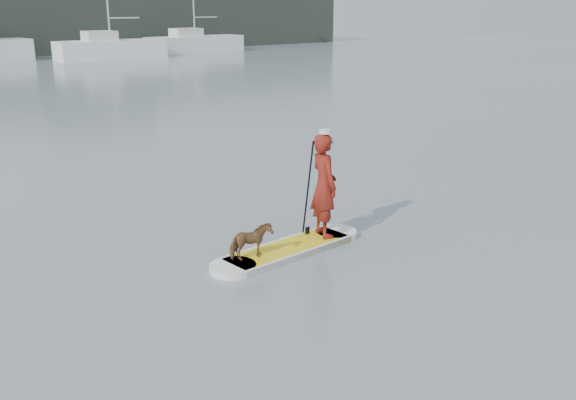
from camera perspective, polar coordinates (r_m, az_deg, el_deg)
ground at (r=10.02m, az=9.03°, el=-8.72°), size 140.00×140.00×0.00m
paddleboard at (r=11.63m, az=-0.00°, el=-4.43°), size 3.30×0.93×0.12m
paddler at (r=11.89m, az=3.22°, el=1.30°), size 0.65×0.81×1.96m
white_cap at (r=11.65m, az=3.31°, el=6.10°), size 0.22×0.22×0.07m
dog at (r=10.98m, az=-3.32°, el=-3.72°), size 0.77×0.42×0.62m
paddle at (r=12.02m, az=1.77°, el=0.00°), size 0.10×0.30×2.00m
sailboat_e at (r=54.05m, az=-15.54°, el=12.87°), size 8.61×3.21×12.28m
sailboat_f at (r=60.27m, az=-8.33°, el=13.71°), size 9.12×2.99×13.52m
shore_building_east at (r=64.88m, az=-17.10°, el=16.13°), size 10.00×4.00×8.00m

